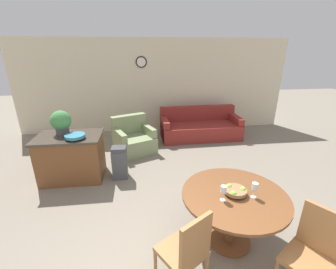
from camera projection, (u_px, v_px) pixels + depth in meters
The scene contains 13 objects.
wall_back at pixel (155, 86), 6.69m from camera, with size 8.00×0.09×2.70m.
dining_table at pixel (233, 206), 2.76m from camera, with size 1.28×1.28×0.74m.
dining_chair_near_left at pixel (187, 250), 2.21m from camera, with size 0.58×0.58×0.97m.
dining_chair_near_right at pixel (313, 250), 2.20m from camera, with size 0.58×0.58×0.97m.
fruit_bowl at pixel (235, 191), 2.69m from camera, with size 0.27×0.27×0.10m.
wine_glass_left at pixel (224, 190), 2.55m from camera, with size 0.07×0.07×0.19m.
wine_glass_right at pixel (255, 187), 2.60m from camera, with size 0.07×0.07×0.19m.
kitchen_island at pixel (72, 157), 4.30m from camera, with size 1.18×0.78×0.88m.
teal_bowl at pixel (75, 136), 3.99m from camera, with size 0.35×0.35×0.08m.
potted_plant at pixel (61, 122), 4.16m from camera, with size 0.37×0.37×0.45m.
trash_bin at pixel (120, 163), 4.35m from camera, with size 0.28×0.25×0.65m.
couch at pixel (200, 127), 6.44m from camera, with size 2.22×1.01×0.83m.
armchair at pixel (134, 140), 5.53m from camera, with size 1.13×1.11×0.86m.
Camera 1 is at (-0.44, -1.34, 2.37)m, focal length 24.00 mm.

